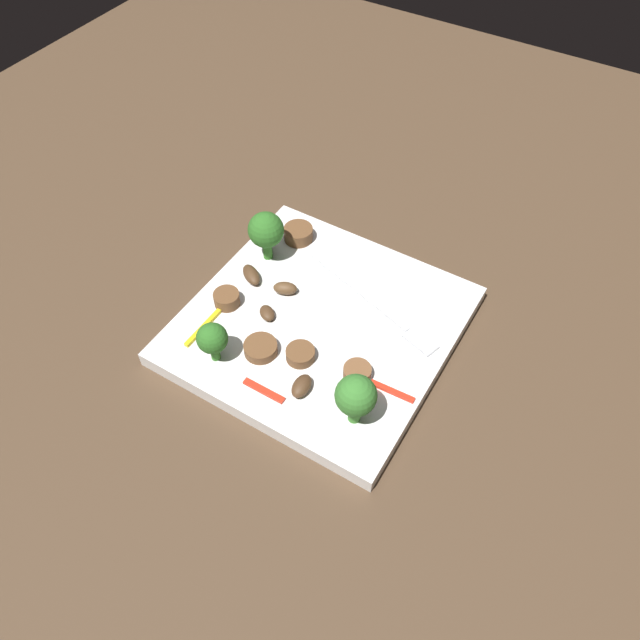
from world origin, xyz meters
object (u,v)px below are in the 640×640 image
object	(u,v)px
mushroom_2	(267,313)
pepper_strip_0	(260,389)
broccoli_floret_2	(266,231)
mushroom_0	(251,275)
pepper_strip_2	(204,327)
sausage_slice_3	(298,234)
mushroom_3	(302,386)
sausage_slice_0	(357,372)
broccoli_floret_0	(212,339)
sausage_slice_1	(227,299)
sausage_slice_4	(300,354)
sausage_slice_2	(261,348)
mushroom_1	(285,288)
pepper_strip_1	(392,391)
fork	(379,308)
broccoli_floret_1	(356,396)
plate	(320,325)

from	to	relation	value
mushroom_2	pepper_strip_0	bearing A→B (deg)	-60.08
broccoli_floret_2	mushroom_0	bearing A→B (deg)	-84.52
mushroom_0	pepper_strip_2	world-z (taller)	mushroom_0
mushroom_0	pepper_strip_0	world-z (taller)	mushroom_0
sausage_slice_3	pepper_strip_0	xyz separation A→B (m)	(0.08, -0.19, -0.01)
mushroom_0	mushroom_3	bearing A→B (deg)	-37.09
sausage_slice_0	broccoli_floret_0	bearing A→B (deg)	-157.86
sausage_slice_1	sausage_slice_3	distance (m)	0.12
mushroom_3	mushroom_2	bearing A→B (deg)	143.58
sausage_slice_4	mushroom_2	distance (m)	0.06
sausage_slice_2	pepper_strip_0	xyz separation A→B (m)	(0.02, -0.04, -0.00)
mushroom_1	pepper_strip_0	distance (m)	0.12
mushroom_3	pepper_strip_0	world-z (taller)	mushroom_3
sausage_slice_0	broccoli_floret_2	bearing A→B (deg)	151.35
sausage_slice_4	pepper_strip_1	distance (m)	0.10
pepper_strip_0	broccoli_floret_2	bearing A→B (deg)	121.74
fork	sausage_slice_4	bearing A→B (deg)	-94.06
fork	sausage_slice_1	size ratio (longest dim) A/B	6.42
mushroom_0	mushroom_2	world-z (taller)	mushroom_0
sausage_slice_0	mushroom_0	distance (m)	0.17
fork	broccoli_floret_0	size ratio (longest dim) A/B	3.80
sausage_slice_2	sausage_slice_3	size ratio (longest dim) A/B	1.00
sausage_slice_1	sausage_slice_4	distance (m)	0.11
broccoli_floret_0	sausage_slice_2	size ratio (longest dim) A/B	1.38
broccoli_floret_0	sausage_slice_4	bearing A→B (deg)	31.00
broccoli_floret_0	pepper_strip_1	distance (m)	0.18
mushroom_3	pepper_strip_0	xyz separation A→B (m)	(-0.03, -0.02, -0.00)
mushroom_0	sausage_slice_1	bearing A→B (deg)	-91.98
broccoli_floret_2	mushroom_1	bearing A→B (deg)	-37.21
mushroom_1	mushroom_2	distance (m)	0.04
sausage_slice_3	sausage_slice_4	size ratio (longest dim) A/B	1.16
broccoli_floret_1	broccoli_floret_2	xyz separation A→B (m)	(-0.18, 0.13, 0.00)
sausage_slice_0	pepper_strip_2	size ratio (longest dim) A/B	0.47
broccoli_floret_1	mushroom_0	xyz separation A→B (m)	(-0.18, 0.09, -0.03)
broccoli_floret_0	pepper_strip_1	world-z (taller)	broccoli_floret_0
broccoli_floret_0	sausage_slice_3	xyz separation A→B (m)	(-0.02, 0.18, -0.02)
sausage_slice_3	pepper_strip_1	bearing A→B (deg)	-34.89
sausage_slice_1	pepper_strip_1	xyz separation A→B (m)	(0.20, -0.01, -0.01)
mushroom_2	fork	bearing A→B (deg)	35.77
fork	mushroom_1	world-z (taller)	mushroom_1
broccoli_floret_1	sausage_slice_2	world-z (taller)	broccoli_floret_1
fork	broccoli_floret_1	distance (m)	0.14
sausage_slice_4	mushroom_1	world-z (taller)	mushroom_1
pepper_strip_1	pepper_strip_0	bearing A→B (deg)	-150.23
broccoli_floret_2	sausage_slice_0	size ratio (longest dim) A/B	2.23
mushroom_2	pepper_strip_2	size ratio (longest dim) A/B	0.38
broccoli_floret_2	sausage_slice_0	distance (m)	0.19
plate	fork	bearing A→B (deg)	44.48
mushroom_0	mushroom_3	world-z (taller)	same
plate	broccoli_floret_2	distance (m)	0.12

